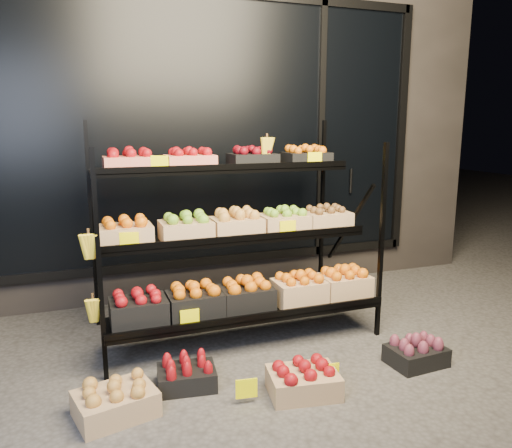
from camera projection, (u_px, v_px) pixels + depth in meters
name	position (u px, v px, depth m)	size (l,w,h in m)	color
ground	(264.00, 366.00, 3.42)	(24.00, 24.00, 0.00)	#514F4C
building	(179.00, 112.00, 5.45)	(6.00, 2.08, 3.50)	#2D2826
display_rack	(235.00, 236.00, 3.81)	(2.18, 1.02, 1.66)	black
tag_floor_a	(246.00, 395.00, 2.95)	(0.13, 0.01, 0.12)	#FFF600
tag_floor_b	(329.00, 379.00, 3.13)	(0.13, 0.01, 0.12)	#FFF600
floor_crate_left	(115.00, 400.00, 2.82)	(0.49, 0.41, 0.21)	tan
floor_crate_midleft	(187.00, 374.00, 3.14)	(0.39, 0.31, 0.19)	black
floor_crate_midright	(303.00, 379.00, 3.06)	(0.46, 0.37, 0.21)	tan
floor_crate_right	(416.00, 352.00, 3.43)	(0.39, 0.30, 0.19)	black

